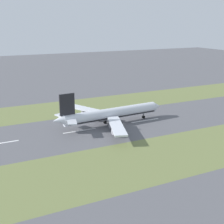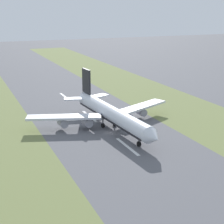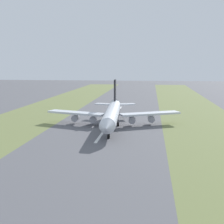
# 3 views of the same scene
# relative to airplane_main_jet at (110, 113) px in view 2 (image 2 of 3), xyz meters

# --- Properties ---
(ground_plane) EXTENTS (800.00, 800.00, 0.00)m
(ground_plane) POSITION_rel_airplane_main_jet_xyz_m (2.37, 5.98, -6.02)
(ground_plane) COLOR #56565B
(grass_median_west) EXTENTS (40.00, 600.00, 0.01)m
(grass_median_west) POSITION_rel_airplane_main_jet_xyz_m (-42.63, 5.98, -6.02)
(grass_median_west) COLOR olive
(grass_median_west) RESTS_ON ground
(centreline_dash_near) EXTENTS (1.20, 18.00, 0.01)m
(centreline_dash_near) POSITION_rel_airplane_main_jet_xyz_m (2.37, -58.10, -6.01)
(centreline_dash_near) COLOR silver
(centreline_dash_near) RESTS_ON ground
(centreline_dash_mid) EXTENTS (1.20, 18.00, 0.01)m
(centreline_dash_mid) POSITION_rel_airplane_main_jet_xyz_m (2.37, -18.10, -6.01)
(centreline_dash_mid) COLOR silver
(centreline_dash_mid) RESTS_ON ground
(centreline_dash_far) EXTENTS (1.20, 18.00, 0.01)m
(centreline_dash_far) POSITION_rel_airplane_main_jet_xyz_m (2.37, 21.90, -6.01)
(centreline_dash_far) COLOR silver
(centreline_dash_far) RESTS_ON ground
(airplane_main_jet) EXTENTS (64.00, 67.21, 20.20)m
(airplane_main_jet) POSITION_rel_airplane_main_jet_xyz_m (0.00, 0.00, 0.00)
(airplane_main_jet) COLOR silver
(airplane_main_jet) RESTS_ON ground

